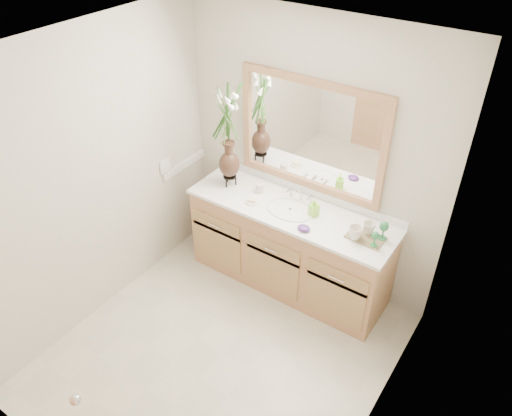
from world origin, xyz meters
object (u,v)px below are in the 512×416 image
Objects in this scene: flower_vase at (228,124)px; soap_bottle at (314,208)px; tumbler at (259,188)px; tray at (366,237)px.

flower_vase reaches higher than soap_bottle.
tumbler is at bearing 9.75° from flower_vase.
flower_vase reaches higher than tumbler.
soap_bottle reaches higher than tumbler.
soap_bottle is (0.56, -0.03, 0.03)m from tumbler.
tumbler is 0.56m from soap_bottle.
flower_vase reaches higher than tray.
flower_vase is 6.43× the size of soap_bottle.
tray is at bearing -3.92° from tumbler.
tray is at bearing 18.02° from soap_bottle.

